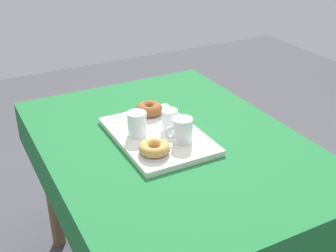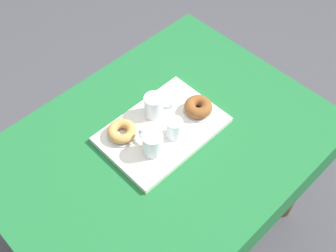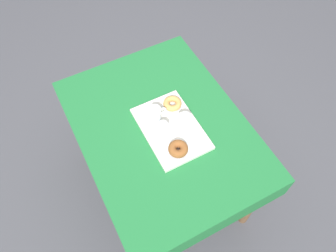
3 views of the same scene
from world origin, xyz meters
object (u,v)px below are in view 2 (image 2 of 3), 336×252
at_px(donut_plate_left, 198,111).
at_px(sugar_donut_left, 198,107).
at_px(tea_mug_right, 153,144).
at_px(serving_tray, 162,130).
at_px(water_glass_near, 174,129).
at_px(tea_mug_left, 154,106).
at_px(sugar_donut_right, 122,131).
at_px(donut_plate_right, 122,135).
at_px(dining_table, 163,158).

bearing_deg(donut_plate_left, sugar_donut_left, 0.00).
bearing_deg(tea_mug_right, serving_tray, 27.79).
bearing_deg(water_glass_near, sugar_donut_left, 5.98).
relative_size(tea_mug_left, tea_mug_right, 0.86).
xyz_separation_m(serving_tray, donut_plate_left, (0.15, -0.04, 0.01)).
bearing_deg(serving_tray, tea_mug_right, -152.21).
bearing_deg(tea_mug_left, tea_mug_right, -135.33).
xyz_separation_m(serving_tray, tea_mug_right, (-0.10, -0.05, 0.05)).
bearing_deg(tea_mug_right, sugar_donut_left, 2.54).
height_order(donut_plate_left, sugar_donut_right, sugar_donut_right).
xyz_separation_m(donut_plate_right, sugar_donut_right, (0.00, 0.00, 0.02)).
bearing_deg(sugar_donut_left, tea_mug_right, -177.46).
bearing_deg(tea_mug_right, tea_mug_left, 44.67).
height_order(tea_mug_right, water_glass_near, tea_mug_right).
bearing_deg(sugar_donut_right, donut_plate_right, 0.00).
relative_size(sugar_donut_left, donut_plate_right, 0.95).
bearing_deg(tea_mug_right, sugar_donut_right, 104.35).
bearing_deg(donut_plate_left, serving_tray, 165.39).
relative_size(water_glass_near, donut_plate_right, 0.71).
distance_m(donut_plate_right, sugar_donut_right, 0.02).
height_order(tea_mug_right, donut_plate_left, tea_mug_right).
xyz_separation_m(tea_mug_left, water_glass_near, (-0.02, -0.13, -0.01)).
bearing_deg(water_glass_near, tea_mug_right, 177.78).
bearing_deg(donut_plate_right, donut_plate_left, -22.75).
bearing_deg(donut_plate_left, dining_table, 179.57).
xyz_separation_m(water_glass_near, donut_plate_right, (-0.14, 0.13, -0.03)).
bearing_deg(serving_tray, sugar_donut_right, 148.78).
height_order(serving_tray, donut_plate_left, donut_plate_left).
distance_m(tea_mug_right, sugar_donut_left, 0.25).
relative_size(tea_mug_left, donut_plate_left, 0.83).
relative_size(dining_table, water_glass_near, 15.25).
height_order(tea_mug_left, sugar_donut_left, tea_mug_left).
relative_size(dining_table, donut_plate_left, 10.85).
relative_size(donut_plate_left, donut_plate_right, 1.00).
height_order(water_glass_near, donut_plate_left, water_glass_near).
xyz_separation_m(sugar_donut_left, donut_plate_right, (-0.28, 0.12, -0.03)).
xyz_separation_m(tea_mug_right, sugar_donut_left, (0.25, 0.01, -0.01)).
height_order(dining_table, sugar_donut_right, sugar_donut_right).
xyz_separation_m(dining_table, tea_mug_right, (-0.06, -0.01, 0.16)).
relative_size(dining_table, tea_mug_right, 11.16).
xyz_separation_m(tea_mug_left, sugar_donut_left, (0.12, -0.11, -0.01)).
height_order(dining_table, serving_tray, serving_tray).
xyz_separation_m(tea_mug_left, donut_plate_left, (0.12, -0.11, -0.04)).
xyz_separation_m(serving_tray, donut_plate_right, (-0.13, 0.08, 0.01)).
relative_size(donut_plate_right, sugar_donut_right, 1.06).
xyz_separation_m(tea_mug_right, donut_plate_right, (-0.03, 0.13, -0.04)).
bearing_deg(water_glass_near, sugar_donut_right, 135.95).
xyz_separation_m(water_glass_near, sugar_donut_left, (0.14, 0.01, -0.01)).
bearing_deg(dining_table, sugar_donut_right, 128.25).
height_order(water_glass_near, sugar_donut_right, water_glass_near).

